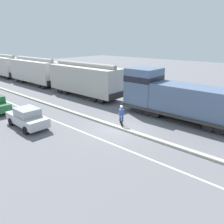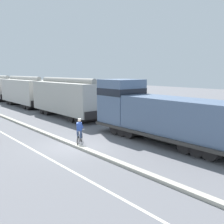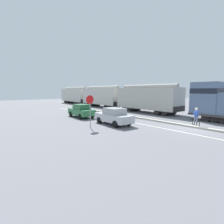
# 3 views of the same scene
# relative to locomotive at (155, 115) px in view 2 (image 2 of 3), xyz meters

# --- Properties ---
(ground_plane) EXTENTS (120.00, 120.00, 0.00)m
(ground_plane) POSITION_rel_locomotive_xyz_m (-5.22, 2.29, -1.80)
(ground_plane) COLOR slate
(median_curb) EXTENTS (0.36, 36.00, 0.16)m
(median_curb) POSITION_rel_locomotive_xyz_m (-5.22, 8.29, -1.72)
(median_curb) COLOR #B2AD9E
(median_curb) RESTS_ON ground
(lane_stripe) EXTENTS (0.14, 36.00, 0.01)m
(lane_stripe) POSITION_rel_locomotive_xyz_m (-7.62, 8.29, -1.79)
(lane_stripe) COLOR silver
(lane_stripe) RESTS_ON ground
(locomotive) EXTENTS (3.10, 11.61, 4.20)m
(locomotive) POSITION_rel_locomotive_xyz_m (0.00, 0.00, 0.00)
(locomotive) COLOR slate
(locomotive) RESTS_ON ground
(hopper_car_lead) EXTENTS (2.90, 10.60, 4.18)m
(hopper_car_lead) POSITION_rel_locomotive_xyz_m (-0.00, 12.16, 0.28)
(hopper_car_lead) COLOR #AEABA3
(hopper_car_lead) RESTS_ON ground
(hopper_car_middle) EXTENTS (2.90, 10.60, 4.18)m
(hopper_car_middle) POSITION_rel_locomotive_xyz_m (-0.00, 23.76, 0.28)
(hopper_car_middle) COLOR #BBB9B1
(hopper_car_middle) RESTS_ON ground
(cyclist) EXTENTS (1.23, 1.27, 1.71)m
(cyclist) POSITION_rel_locomotive_xyz_m (-4.65, 2.55, -0.98)
(cyclist) COLOR black
(cyclist) RESTS_ON ground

